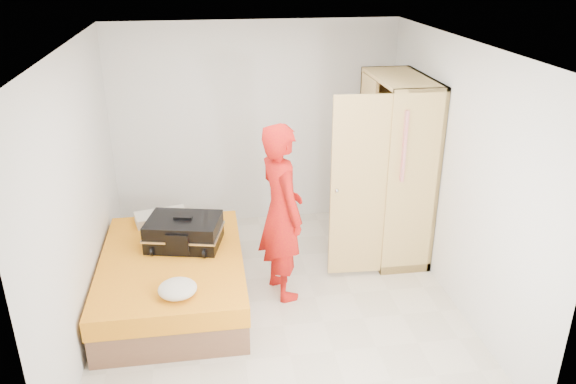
{
  "coord_description": "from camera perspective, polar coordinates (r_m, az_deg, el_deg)",
  "views": [
    {
      "loc": [
        -0.62,
        -4.88,
        3.33
      ],
      "look_at": [
        0.19,
        0.49,
        1.0
      ],
      "focal_mm": 35.0,
      "sensor_mm": 36.0,
      "label": 1
    }
  ],
  "objects": [
    {
      "name": "room",
      "position": [
        5.33,
        -1.23,
        0.78
      ],
      "size": [
        4.0,
        4.02,
        2.6
      ],
      "color": "beige",
      "rests_on": "ground"
    },
    {
      "name": "wardrobe",
      "position": [
        6.54,
        10.51,
        1.89
      ],
      "size": [
        1.17,
        1.2,
        2.1
      ],
      "color": "tan",
      "rests_on": "ground"
    },
    {
      "name": "round_cushion",
      "position": [
        5.17,
        -11.16,
        -9.63
      ],
      "size": [
        0.35,
        0.35,
        0.13
      ],
      "primitive_type": "ellipsoid",
      "color": "beige",
      "rests_on": "bed"
    },
    {
      "name": "person",
      "position": [
        5.63,
        -0.68,
        -2.07
      ],
      "size": [
        0.61,
        0.77,
        1.85
      ],
      "primitive_type": "imported",
      "rotation": [
        0.0,
        0.0,
        1.85
      ],
      "color": "red",
      "rests_on": "ground"
    },
    {
      "name": "suitcase",
      "position": [
        5.96,
        -10.52,
        -4.02
      ],
      "size": [
        0.86,
        0.71,
        0.32
      ],
      "rotation": [
        0.0,
        0.0,
        -0.23
      ],
      "color": "black",
      "rests_on": "bed"
    },
    {
      "name": "bed",
      "position": [
        5.94,
        -11.58,
        -8.57
      ],
      "size": [
        1.42,
        2.02,
        0.5
      ],
      "color": "brown",
      "rests_on": "ground"
    },
    {
      "name": "pillow",
      "position": [
        6.56,
        -12.74,
        -2.5
      ],
      "size": [
        0.62,
        0.42,
        0.1
      ],
      "primitive_type": "cube",
      "rotation": [
        0.0,
        0.0,
        0.24
      ],
      "color": "beige",
      "rests_on": "bed"
    }
  ]
}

